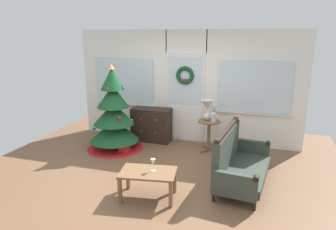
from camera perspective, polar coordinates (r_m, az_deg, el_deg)
The scene contains 11 objects.
ground_plane at distance 5.45m, azimuth -2.26°, elevation -11.62°, with size 6.76×6.76×0.00m, color brown.
back_wall_with_door at distance 6.97m, azimuth 3.35°, elevation 5.37°, with size 5.20×0.19×2.55m.
christmas_tree at distance 6.63m, azimuth -10.20°, elevation -0.57°, with size 1.23×1.23×1.86m.
dresser_cabinet at distance 7.11m, azimuth -3.12°, elevation -1.82°, with size 0.90×0.45×0.78m.
settee_sofa at distance 5.24m, azimuth 12.94°, elevation -8.59°, with size 0.88×1.68×0.96m.
side_table at distance 6.52m, azimuth 7.72°, elevation -2.71°, with size 0.50×0.48×0.67m.
table_lamp at distance 6.44m, azimuth 7.40°, elevation 1.47°, with size 0.28×0.28×0.44m.
flower_vase at distance 6.36m, azimuth 8.61°, elevation -0.30°, with size 0.11×0.10×0.35m.
coffee_table at distance 4.68m, azimuth -3.78°, elevation -11.30°, with size 0.91×0.64×0.43m.
wine_glass at distance 4.61m, azimuth -2.83°, elevation -8.89°, with size 0.08×0.08×0.20m.
gift_box at distance 6.53m, azimuth -8.18°, elevation -6.11°, with size 0.22×0.19×0.22m, color red.
Camera 1 is at (1.65, -4.59, 2.43)m, focal length 32.32 mm.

